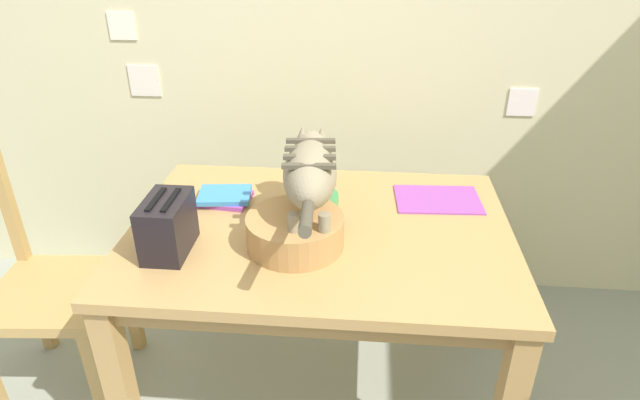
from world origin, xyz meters
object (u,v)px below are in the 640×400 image
at_px(saucer_bowl, 312,199).
at_px(coffee_mug, 313,183).
at_px(magazine, 438,199).
at_px(book_stack, 224,197).
at_px(wooden_chair_near, 39,287).
at_px(toaster, 167,226).
at_px(cat, 310,172).
at_px(dining_table, 320,250).
at_px(wicker_basket, 295,231).

bearing_deg(saucer_bowl, coffee_mug, 0.00).
height_order(magazine, book_stack, book_stack).
relative_size(saucer_bowl, coffee_mug, 1.50).
bearing_deg(wooden_chair_near, toaster, 72.88).
bearing_deg(wooden_chair_near, book_stack, 102.31).
bearing_deg(cat, wooden_chair_near, 176.04).
distance_m(saucer_bowl, wooden_chair_near, 1.02).
relative_size(dining_table, coffee_mug, 10.11).
height_order(coffee_mug, magazine, coffee_mug).
bearing_deg(magazine, coffee_mug, -173.70).
bearing_deg(book_stack, wooden_chair_near, -163.42).
height_order(saucer_bowl, magazine, saucer_bowl).
bearing_deg(book_stack, toaster, -104.88).
relative_size(book_stack, toaster, 0.99).
xyz_separation_m(saucer_bowl, book_stack, (-0.31, -0.00, -0.00)).
distance_m(saucer_bowl, toaster, 0.52).
bearing_deg(toaster, cat, 18.04).
bearing_deg(wicker_basket, book_stack, 137.54).
bearing_deg(magazine, dining_table, -153.72).
distance_m(magazine, wicker_basket, 0.57).
distance_m(coffee_mug, wicker_basket, 0.27).
xyz_separation_m(dining_table, book_stack, (-0.35, 0.15, 0.11)).
bearing_deg(coffee_mug, wicker_basket, -96.30).
xyz_separation_m(cat, coffee_mug, (-0.01, 0.19, -0.13)).
height_order(book_stack, wicker_basket, wicker_basket).
height_order(coffee_mug, book_stack, coffee_mug).
bearing_deg(book_stack, dining_table, -22.97).
relative_size(coffee_mug, book_stack, 0.61).
height_order(cat, wicker_basket, cat).
relative_size(saucer_bowl, magazine, 0.62).
height_order(dining_table, wooden_chair_near, wooden_chair_near).
bearing_deg(cat, saucer_bowl, 90.00).
distance_m(coffee_mug, wooden_chair_near, 1.04).
height_order(cat, coffee_mug, cat).
bearing_deg(dining_table, wicker_basket, -120.19).
xyz_separation_m(coffee_mug, book_stack, (-0.32, -0.00, -0.07)).
xyz_separation_m(toaster, wooden_chair_near, (-0.56, 0.13, -0.36)).
height_order(saucer_bowl, wicker_basket, wicker_basket).
xyz_separation_m(dining_table, magazine, (0.40, 0.22, 0.09)).
bearing_deg(wicker_basket, cat, 62.09).
bearing_deg(wicker_basket, magazine, 35.72).
height_order(dining_table, toaster, toaster).
relative_size(dining_table, cat, 1.81).
height_order(coffee_mug, toaster, toaster).
bearing_deg(toaster, wicker_basket, 9.02).
bearing_deg(book_stack, coffee_mug, 0.59).
xyz_separation_m(cat, saucer_bowl, (-0.01, 0.19, -0.19)).
bearing_deg(cat, book_stack, 145.85).
distance_m(saucer_bowl, magazine, 0.45).
height_order(wicker_basket, toaster, toaster).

